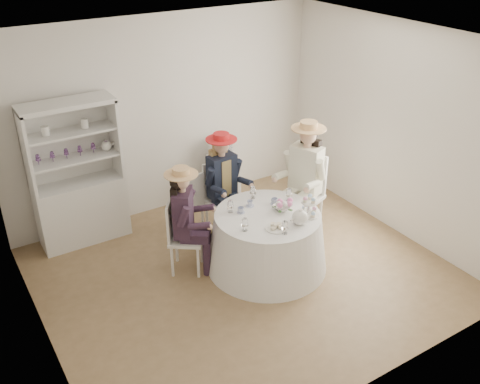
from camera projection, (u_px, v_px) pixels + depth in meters
ground at (244, 273)px, 6.34m from camera, size 4.50×4.50×0.00m
ceiling at (246, 43)px, 5.07m from camera, size 4.50×4.50×0.00m
wall_back at (165, 116)px, 7.20m from camera, size 4.50×0.00×4.50m
wall_front at (381, 264)px, 4.21m from camera, size 4.50×0.00×4.50m
wall_left at (27, 230)px, 4.65m from camera, size 0.00×4.50×4.50m
wall_right at (395, 130)px, 6.76m from camera, size 0.00×4.50×4.50m
tea_table at (267, 241)px, 6.32m from camera, size 1.44×1.44×0.71m
hutch at (80, 193)px, 6.72m from camera, size 1.16×0.57×1.86m
side_table at (223, 179)px, 7.82m from camera, size 0.53×0.53×0.66m
hatbox at (223, 149)px, 7.60m from camera, size 0.33×0.33×0.28m
guest_left at (185, 214)px, 6.07m from camera, size 0.58×0.55×1.34m
guest_mid at (223, 178)px, 6.81m from camera, size 0.51×0.53×1.40m
guest_right at (305, 172)px, 6.79m from camera, size 0.64×0.58×1.54m
spare_chair at (189, 201)px, 6.94m from camera, size 0.36×0.36×0.88m
teacup_a at (241, 210)px, 6.17m from camera, size 0.10×0.10×0.06m
teacup_b at (250, 204)px, 6.31m from camera, size 0.09×0.09×0.07m
teacup_c at (274, 202)px, 6.36m from camera, size 0.09×0.09×0.07m
flower_bowl at (282, 208)px, 6.23m from camera, size 0.24×0.24×0.05m
flower_arrangement at (283, 204)px, 6.19m from camera, size 0.18×0.18×0.07m
table_teapot at (300, 217)px, 5.94m from camera, size 0.25×0.18×0.19m
sandwich_plate at (276, 227)px, 5.88m from camera, size 0.24×0.24×0.05m
cupcake_stand at (309, 208)px, 6.11m from camera, size 0.25×0.25×0.24m
stemware_set at (268, 209)px, 6.12m from camera, size 0.90×0.94×0.15m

